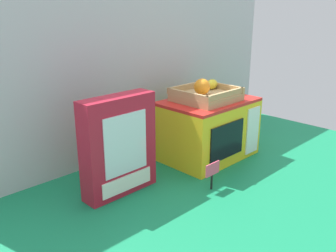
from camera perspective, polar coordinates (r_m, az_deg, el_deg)
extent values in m
plane|color=#147A4C|center=(1.51, 2.94, -5.90)|extent=(1.70, 1.70, 0.00)
cube|color=#B7BABF|center=(1.59, -4.10, 9.42)|extent=(1.61, 0.03, 0.75)
cube|color=yellow|center=(1.55, 6.09, -0.59)|extent=(0.38, 0.27, 0.23)
cube|color=red|center=(1.52, 6.25, 3.81)|extent=(0.38, 0.27, 0.01)
cube|color=black|center=(1.44, 9.10, -2.26)|extent=(0.20, 0.01, 0.14)
cube|color=white|center=(1.58, 12.92, -0.65)|extent=(0.08, 0.01, 0.20)
cube|color=tan|center=(1.50, 5.78, 4.49)|extent=(0.23, 0.21, 0.03)
cube|color=tan|center=(1.44, 8.87, 4.81)|extent=(0.23, 0.01, 0.02)
cube|color=tan|center=(1.56, 3.00, 6.07)|extent=(0.23, 0.01, 0.02)
cube|color=tan|center=(1.42, 2.98, 4.81)|extent=(0.01, 0.21, 0.02)
cube|color=tan|center=(1.58, 8.36, 6.06)|extent=(0.01, 0.21, 0.02)
sphere|color=orange|center=(1.47, 5.42, 6.03)|extent=(0.06, 0.06, 0.06)
ellipsoid|color=yellow|center=(1.58, 6.77, 6.43)|extent=(0.07, 0.05, 0.04)
cube|color=#B2192D|center=(1.24, -7.64, -3.04)|extent=(0.27, 0.08, 0.34)
cube|color=silver|center=(1.21, -6.53, -2.79)|extent=(0.17, 0.00, 0.20)
cube|color=white|center=(1.26, -6.30, -8.69)|extent=(0.20, 0.00, 0.05)
cylinder|color=black|center=(1.31, 6.74, -8.56)|extent=(0.01, 0.01, 0.06)
cube|color=#F44C6B|center=(1.29, 6.90, -6.61)|extent=(0.07, 0.00, 0.05)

